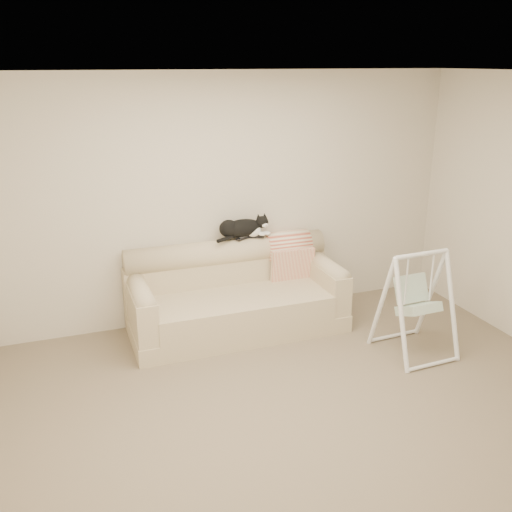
{
  "coord_description": "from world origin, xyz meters",
  "views": [
    {
      "loc": [
        -1.77,
        -3.61,
        2.68
      ],
      "look_at": [
        0.01,
        1.27,
        0.9
      ],
      "focal_mm": 40.0,
      "sensor_mm": 36.0,
      "label": 1
    }
  ],
  "objects": [
    {
      "name": "sofa",
      "position": [
        -0.09,
        1.62,
        0.35
      ],
      "size": [
        2.2,
        0.93,
        0.9
      ],
      "color": "tan",
      "rests_on": "ground"
    },
    {
      "name": "ground_plane",
      "position": [
        0.0,
        0.0,
        0.0
      ],
      "size": [
        5.0,
        5.0,
        0.0
      ],
      "primitive_type": "plane",
      "color": "#706050",
      "rests_on": "ground"
    },
    {
      "name": "remote_a",
      "position": [
        0.08,
        1.84,
        0.91
      ],
      "size": [
        0.18,
        0.12,
        0.03
      ],
      "color": "black",
      "rests_on": "sofa"
    },
    {
      "name": "tuxedo_cat",
      "position": [
        0.08,
        1.86,
        1.01
      ],
      "size": [
        0.63,
        0.29,
        0.25
      ],
      "color": "black",
      "rests_on": "sofa"
    },
    {
      "name": "throw_blanket",
      "position": [
        0.59,
        1.84,
        0.72
      ],
      "size": [
        0.49,
        0.38,
        0.58
      ],
      "color": "#C1513B",
      "rests_on": "sofa"
    },
    {
      "name": "remote_b",
      "position": [
        0.22,
        1.84,
        0.91
      ],
      "size": [
        0.18,
        0.1,
        0.02
      ],
      "color": "black",
      "rests_on": "sofa"
    },
    {
      "name": "baby_swing",
      "position": [
        1.36,
        0.52,
        0.51
      ],
      "size": [
        0.65,
        0.69,
        1.03
      ],
      "color": "white",
      "rests_on": "ground"
    },
    {
      "name": "room_shell",
      "position": [
        0.0,
        0.0,
        1.53
      ],
      "size": [
        5.04,
        4.04,
        2.6
      ],
      "color": "beige",
      "rests_on": "ground"
    }
  ]
}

